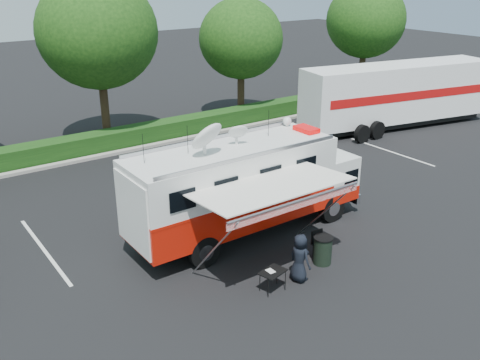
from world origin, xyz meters
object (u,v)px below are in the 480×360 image
object	(u,v)px
folding_table	(273,273)
trash_bin	(323,250)
command_truck	(246,186)
semi_trailer	(397,94)

from	to	relation	value
folding_table	trash_bin	world-z (taller)	trash_bin
trash_bin	folding_table	bearing A→B (deg)	-172.62
trash_bin	command_truck	bearing A→B (deg)	103.62
command_truck	semi_trailer	distance (m)	16.65
command_truck	folding_table	size ratio (longest dim) A/B	10.03
folding_table	trash_bin	xyz separation A→B (m)	(2.33, 0.30, -0.14)
semi_trailer	folding_table	bearing A→B (deg)	-150.85
command_truck	semi_trailer	world-z (taller)	command_truck
command_truck	trash_bin	size ratio (longest dim) A/B	9.45
trash_bin	semi_trailer	size ratio (longest dim) A/B	0.08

